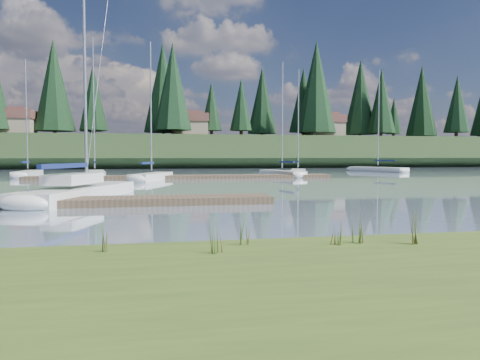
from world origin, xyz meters
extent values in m
plane|color=#8295AB|center=(0.00, 30.00, 0.00)|extent=(200.00, 200.00, 0.00)
cube|color=#3F561D|center=(0.00, -6.00, 0.17)|extent=(60.00, 9.00, 0.35)
cube|color=#203218|center=(0.00, 73.00, 2.50)|extent=(200.00, 20.00, 5.00)
cube|color=silver|center=(-4.16, 12.05, 0.22)|extent=(4.66, 9.10, 0.70)
ellipsoid|color=silver|center=(-2.79, 16.29, 0.22)|extent=(2.60, 2.91, 0.70)
cylinder|color=silver|center=(-3.91, 12.82, 7.55)|extent=(0.14, 0.14, 13.50)
cube|color=#111D4D|center=(-4.56, 10.80, 1.55)|extent=(1.43, 3.92, 0.20)
cube|color=silver|center=(-4.31, 11.57, 0.95)|extent=(2.34, 3.52, 0.45)
cube|color=#4C3D2C|center=(-4.00, 9.00, 0.15)|extent=(16.00, 2.00, 0.30)
cube|color=#4C3D2C|center=(2.00, 30.00, 0.15)|extent=(26.00, 2.20, 0.30)
cube|color=silver|center=(-12.01, 35.96, 0.22)|extent=(1.66, 6.63, 0.70)
ellipsoid|color=silver|center=(-12.09, 39.25, 0.22)|extent=(1.48, 1.83, 0.70)
cylinder|color=silver|center=(-12.01, 35.96, 5.79)|extent=(0.12, 0.12, 9.99)
cube|color=#111D4D|center=(-11.99, 35.06, 1.40)|extent=(0.26, 2.63, 0.20)
cube|color=silver|center=(-5.87, 34.48, 0.22)|extent=(2.64, 7.81, 0.70)
ellipsoid|color=silver|center=(-6.32, 38.28, 0.22)|extent=(1.91, 2.27, 0.70)
cylinder|color=silver|center=(-5.87, 34.48, 6.78)|extent=(0.12, 0.12, 11.97)
cube|color=#111D4D|center=(-5.74, 33.44, 1.40)|extent=(0.56, 3.05, 0.20)
cube|color=silver|center=(-0.76, 28.15, 0.22)|extent=(3.70, 6.63, 0.70)
ellipsoid|color=silver|center=(0.40, 31.20, 0.22)|extent=(1.96, 2.17, 0.70)
cylinder|color=silver|center=(-0.76, 28.15, 5.94)|extent=(0.12, 0.12, 10.28)
cube|color=#111D4D|center=(-1.08, 27.31, 1.40)|extent=(1.11, 2.50, 0.20)
cube|color=silver|center=(11.44, 32.29, 0.22)|extent=(2.98, 6.63, 0.70)
ellipsoid|color=silver|center=(10.66, 35.43, 0.22)|extent=(1.79, 2.05, 0.70)
cylinder|color=silver|center=(11.44, 32.29, 5.77)|extent=(0.12, 0.12, 9.94)
cube|color=#111D4D|center=(11.65, 31.43, 1.40)|extent=(0.81, 2.54, 0.20)
cube|color=silver|center=(13.94, 35.07, 0.22)|extent=(3.51, 6.51, 0.70)
ellipsoid|color=silver|center=(15.01, 38.08, 0.22)|extent=(1.90, 2.11, 0.70)
cylinder|color=silver|center=(13.94, 35.07, 5.73)|extent=(0.12, 0.12, 9.85)
cube|color=#111D4D|center=(13.65, 34.25, 1.40)|extent=(1.04, 2.46, 0.20)
cube|color=silver|center=(26.87, 42.98, 0.22)|extent=(4.64, 7.90, 0.70)
ellipsoid|color=silver|center=(25.37, 46.59, 0.22)|extent=(2.39, 2.62, 0.70)
cylinder|color=silver|center=(26.87, 42.98, 6.63)|extent=(0.12, 0.12, 11.65)
cube|color=#111D4D|center=(27.27, 42.00, 1.40)|extent=(1.38, 2.95, 0.20)
cone|color=#475B23|center=(0.02, -2.66, 0.58)|extent=(0.03, 0.03, 0.45)
cone|color=brown|center=(0.13, -2.73, 0.53)|extent=(0.03, 0.03, 0.36)
cone|color=#475B23|center=(0.08, -2.63, 0.60)|extent=(0.03, 0.03, 0.50)
cone|color=brown|center=(0.16, -2.69, 0.51)|extent=(0.03, 0.03, 0.32)
cone|color=#475B23|center=(0.04, -2.74, 0.55)|extent=(0.03, 0.03, 0.41)
cone|color=#475B23|center=(0.63, -2.09, 0.60)|extent=(0.03, 0.03, 0.49)
cone|color=brown|center=(0.74, -2.16, 0.55)|extent=(0.03, 0.03, 0.39)
cone|color=#475B23|center=(0.69, -2.06, 0.62)|extent=(0.03, 0.03, 0.54)
cone|color=brown|center=(0.77, -2.12, 0.52)|extent=(0.03, 0.03, 0.34)
cone|color=#475B23|center=(0.65, -2.17, 0.57)|extent=(0.03, 0.03, 0.44)
cone|color=#475B23|center=(2.78, -2.25, 0.67)|extent=(0.03, 0.03, 0.64)
cone|color=brown|center=(2.89, -2.32, 0.61)|extent=(0.03, 0.03, 0.51)
cone|color=#475B23|center=(2.84, -2.22, 0.70)|extent=(0.03, 0.03, 0.70)
cone|color=brown|center=(2.92, -2.28, 0.57)|extent=(0.03, 0.03, 0.45)
cone|color=#475B23|center=(2.80, -2.33, 0.64)|extent=(0.03, 0.03, 0.58)
cone|color=#475B23|center=(-1.83, -2.16, 0.60)|extent=(0.03, 0.03, 0.49)
cone|color=brown|center=(-1.72, -2.23, 0.55)|extent=(0.03, 0.03, 0.40)
cone|color=#475B23|center=(-1.77, -2.13, 0.62)|extent=(0.03, 0.03, 0.54)
cone|color=brown|center=(-1.69, -2.19, 0.52)|extent=(0.03, 0.03, 0.35)
cone|color=#475B23|center=(-1.81, -2.24, 0.57)|extent=(0.03, 0.03, 0.44)
cone|color=#475B23|center=(2.31, -2.34, 0.56)|extent=(0.03, 0.03, 0.42)
cone|color=brown|center=(2.42, -2.41, 0.52)|extent=(0.03, 0.03, 0.34)
cone|color=#475B23|center=(2.37, -2.31, 0.58)|extent=(0.03, 0.03, 0.47)
cone|color=brown|center=(2.45, -2.37, 0.50)|extent=(0.03, 0.03, 0.30)
cone|color=#475B23|center=(2.33, -2.42, 0.54)|extent=(0.03, 0.03, 0.38)
cone|color=#475B23|center=(3.74, -2.54, 0.66)|extent=(0.03, 0.03, 0.61)
cone|color=brown|center=(3.85, -2.61, 0.60)|extent=(0.03, 0.03, 0.49)
cone|color=#475B23|center=(3.80, -2.51, 0.69)|extent=(0.03, 0.03, 0.67)
cone|color=brown|center=(3.88, -2.57, 0.56)|extent=(0.03, 0.03, 0.43)
cone|color=#475B23|center=(3.76, -2.62, 0.63)|extent=(0.03, 0.03, 0.55)
cube|color=#33281C|center=(0.00, -1.60, 0.07)|extent=(60.00, 0.50, 0.14)
cylinder|color=#382619|center=(-10.00, 72.00, 5.90)|extent=(0.60, 0.60, 1.80)
cone|color=black|center=(-10.00, 72.00, 11.75)|extent=(4.84, 4.84, 11.00)
cylinder|color=#382619|center=(3.00, 66.00, 5.90)|extent=(0.60, 0.60, 1.80)
cone|color=black|center=(3.00, 66.00, 13.10)|extent=(6.16, 6.16, 14.00)
cylinder|color=#382619|center=(15.00, 70.00, 5.90)|extent=(0.60, 0.60, 1.80)
cone|color=black|center=(15.00, 70.00, 10.85)|extent=(3.96, 3.96, 9.00)
cylinder|color=#382619|center=(28.00, 68.00, 5.90)|extent=(0.60, 0.60, 1.80)
cone|color=black|center=(28.00, 68.00, 14.00)|extent=(7.04, 7.04, 16.00)
cylinder|color=#382619|center=(42.00, 71.00, 5.90)|extent=(0.60, 0.60, 1.80)
cone|color=black|center=(42.00, 71.00, 12.20)|extent=(5.28, 5.28, 12.00)
cylinder|color=#382619|center=(55.00, 67.00, 5.90)|extent=(0.60, 0.60, 1.80)
cone|color=black|center=(55.00, 67.00, 11.52)|extent=(4.62, 4.62, 10.50)
cube|color=gray|center=(-22.00, 70.00, 6.40)|extent=(6.00, 5.00, 2.80)
cube|color=brown|center=(-22.00, 70.00, 8.50)|extent=(6.30, 5.30, 1.40)
cube|color=brown|center=(-22.00, 70.00, 9.30)|extent=(4.20, 3.60, 0.70)
cube|color=gray|center=(6.00, 71.00, 6.40)|extent=(6.00, 5.00, 2.80)
cube|color=brown|center=(6.00, 71.00, 8.50)|extent=(6.30, 5.30, 1.40)
cube|color=brown|center=(6.00, 71.00, 9.30)|extent=(4.20, 3.60, 0.70)
cube|color=gray|center=(30.00, 69.00, 6.40)|extent=(6.00, 5.00, 2.80)
cube|color=brown|center=(30.00, 69.00, 8.50)|extent=(6.30, 5.30, 1.40)
cube|color=brown|center=(30.00, 69.00, 9.30)|extent=(4.20, 3.60, 0.70)
camera|label=1|loc=(-1.02, -10.39, 1.99)|focal=35.00mm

